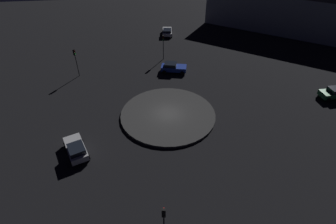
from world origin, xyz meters
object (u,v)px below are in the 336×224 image
Objects in this scene: car_silver at (76,149)px; car_blue at (173,67)px; traffic_light_northeast at (75,58)px; store_building at (301,9)px; car_green at (335,93)px; traffic_light_west at (164,218)px; traffic_light_east at (163,43)px; car_white at (167,32)px.

car_silver reaches higher than car_blue.
traffic_light_northeast is 48.53m from store_building.
car_silver is 1.04× the size of car_green.
traffic_light_northeast reaches higher than car_blue.
traffic_light_northeast is (0.60, 15.16, 2.39)m from car_blue.
store_building is at bearing 62.85° from traffic_light_northeast.
car_green is 31.33m from traffic_light_west.
car_green is 0.98× the size of traffic_light_east.
traffic_light_northeast is at bearing 28.93° from traffic_light_west.
traffic_light_northeast is at bearing 141.01° from car_white.
store_building is (11.91, -31.64, 1.10)m from traffic_light_east.
traffic_light_west is (-43.73, 5.90, 2.09)m from car_white.
car_blue is at bearing 41.20° from traffic_light_northeast.
car_silver is 1.02× the size of traffic_light_east.
traffic_light_east is at bearing 143.18° from car_green.
traffic_light_west reaches higher than car_blue.
car_silver is at bearing 75.73° from store_building.
traffic_light_east reaches higher than car_white.
car_white is 33.69m from car_green.
car_silver is 21.51m from car_blue.
car_green is at bearing -12.02° from car_blue.
traffic_light_west is (-28.06, -10.38, -0.36)m from traffic_light_northeast.
car_blue is at bearing -58.97° from car_silver.
traffic_light_northeast is 29.92m from traffic_light_west.
traffic_light_west is at bearing -149.82° from car_green.
store_building is at bearing 42.73° from car_blue.
traffic_light_west is (-16.92, 26.29, 2.01)m from car_green.
traffic_light_northeast is at bearing -68.78° from traffic_light_east.
car_blue is 35.04m from store_building.
traffic_light_northeast is at bearing -14.80° from car_silver.
traffic_light_northeast is 0.11× the size of store_building.
car_silver is at bearing -113.38° from car_blue.
car_blue is at bearing 16.83° from traffic_light_east.
car_silver is at bearing -39.85° from traffic_light_northeast.
car_blue is at bearing 151.31° from car_green.
traffic_light_east is 33.83m from store_building.
traffic_light_west is (-27.46, 4.78, 2.03)m from car_blue.
car_blue is 0.98× the size of traffic_light_northeast.
car_blue is 27.95m from traffic_light_west.
traffic_light_northeast is at bearing -168.16° from car_blue.
traffic_light_west is (-10.39, -8.30, 2.02)m from car_silver.
car_white is 0.99× the size of car_silver.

